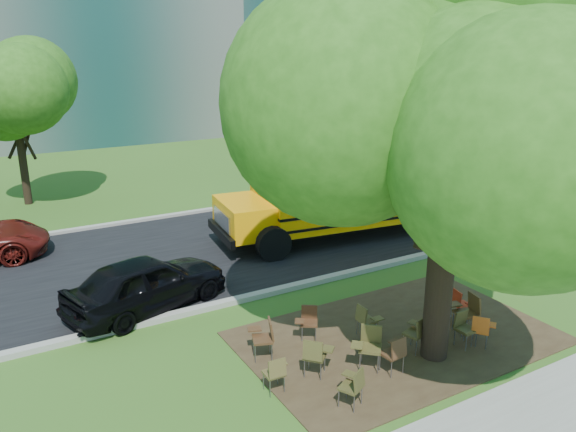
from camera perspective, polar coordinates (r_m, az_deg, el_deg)
ground at (r=13.14m, az=6.23°, el=-12.33°), size 160.00×160.00×0.00m
dirt_patch at (r=13.35m, az=11.07°, el=-11.98°), size 7.00×4.50×0.03m
asphalt_road at (r=18.70m, az=-6.47°, el=-3.10°), size 80.00×8.00×0.04m
kerb_near at (r=15.35m, az=-0.40°, el=-7.40°), size 80.00×0.25×0.14m
kerb_far at (r=22.32m, az=-10.72°, el=0.19°), size 80.00×0.25×0.14m
bg_tree_2 at (r=25.33m, az=-26.02°, el=10.34°), size 4.80×4.80×6.62m
bg_tree_3 at (r=27.57m, az=2.85°, el=14.11°), size 5.60×5.60×7.84m
bg_tree_4 at (r=31.93m, az=16.33°, el=12.63°), size 5.00×5.00×6.85m
main_tree at (r=11.12m, az=16.73°, el=12.40°), size 7.20×7.20×9.27m
school_bus at (r=20.92m, az=12.90°, el=4.13°), size 13.72×4.50×3.30m
chair_0 at (r=11.07m, az=-1.24°, el=-15.43°), size 0.52×0.45×0.77m
chair_1 at (r=11.50m, az=2.81°, el=-13.79°), size 0.74×0.58×0.86m
chair_2 at (r=10.74m, az=6.69°, el=-16.56°), size 0.54×0.65×0.80m
chair_3 at (r=11.89m, az=8.25°, el=-12.63°), size 0.80×0.63×0.93m
chair_4 at (r=11.79m, az=10.82°, el=-13.32°), size 0.56×0.53×0.85m
chair_5 at (r=13.12m, az=17.44°, el=-10.59°), size 0.54×0.51×0.83m
chair_6 at (r=13.70m, az=17.80°, el=-8.97°), size 0.57×0.73×0.97m
chair_7 at (r=13.23m, az=19.07°, el=-10.69°), size 0.65×0.52×0.77m
chair_8 at (r=12.11m, az=-2.37°, el=-11.94°), size 0.56×0.72×0.90m
chair_9 at (r=12.89m, az=2.06°, el=-10.40°), size 0.66×0.52×0.78m
chair_10 at (r=13.02m, az=7.92°, el=-10.23°), size 0.46×0.52×0.79m
chair_11 at (r=12.65m, az=12.99°, el=-11.25°), size 0.57×0.62×0.84m
chair_12 at (r=14.24m, az=17.12°, el=-8.38°), size 0.47×0.60×0.80m
black_car at (r=14.56m, az=-14.15°, el=-6.61°), size 4.47×2.78×1.42m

